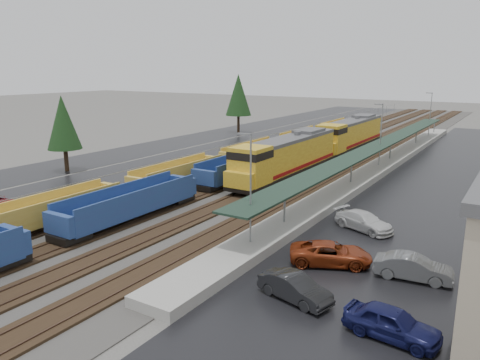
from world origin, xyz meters
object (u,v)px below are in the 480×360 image
object	(u,v)px
parked_car_east_a	(295,288)
well_string_blue	(130,206)
parked_car_east_b	(331,254)
well_string_yellow	(179,175)
parked_car_east_d	(392,323)
locomotive_trail	(350,134)
locomotive_lead	(285,157)
parked_car_east_e	(413,268)
parked_car_east_c	(364,221)

from	to	relation	value
parked_car_east_a	well_string_blue	bearing A→B (deg)	87.93
parked_car_east_a	parked_car_east_b	xyz separation A→B (m)	(-0.11, 5.41, 0.01)
well_string_yellow	parked_car_east_d	size ratio (longest dim) A/B	24.32
locomotive_trail	well_string_blue	distance (m)	40.84
locomotive_lead	parked_car_east_e	size ratio (longest dim) A/B	4.87
parked_car_east_a	parked_car_east_c	bearing A→B (deg)	15.90
well_string_yellow	parked_car_east_a	xyz separation A→B (m)	(20.94, -16.06, -0.44)
well_string_yellow	parked_car_east_a	size ratio (longest dim) A/B	25.26
parked_car_east_c	parked_car_east_d	world-z (taller)	parked_car_east_d
locomotive_lead	parked_car_east_a	xyz separation A→B (m)	(12.94, -24.61, -1.87)
locomotive_lead	parked_car_east_c	distance (m)	17.37
parked_car_east_c	locomotive_trail	bearing A→B (deg)	41.74
parked_car_east_b	parked_car_east_e	bearing A→B (deg)	-108.09
locomotive_lead	well_string_blue	xyz separation A→B (m)	(-4.00, -19.62, -1.34)
well_string_yellow	parked_car_east_b	distance (m)	23.40
parked_car_east_a	parked_car_east_b	bearing A→B (deg)	15.50
locomotive_lead	well_string_yellow	world-z (taller)	locomotive_lead
parked_car_east_a	parked_car_east_d	size ratio (longest dim) A/B	0.96
parked_car_east_e	parked_car_east_c	bearing A→B (deg)	29.35
well_string_yellow	well_string_blue	size ratio (longest dim) A/B	1.32
well_string_yellow	parked_car_east_e	xyz separation A→B (m)	(25.70, -10.14, -0.41)
locomotive_lead	well_string_blue	bearing A→B (deg)	-101.52
locomotive_lead	well_string_blue	size ratio (longest dim) A/B	0.27
parked_car_east_c	parked_car_east_e	size ratio (longest dim) A/B	1.08
well_string_blue	parked_car_east_b	world-z (taller)	well_string_blue
locomotive_lead	well_string_yellow	distance (m)	11.80
locomotive_lead	parked_car_east_a	bearing A→B (deg)	-62.26
locomotive_lead	well_string_blue	world-z (taller)	locomotive_lead
well_string_blue	parked_car_east_e	world-z (taller)	well_string_blue
locomotive_trail	parked_car_east_e	world-z (taller)	locomotive_trail
well_string_yellow	parked_car_east_b	size ratio (longest dim) A/B	20.89
locomotive_trail	parked_car_east_a	size ratio (longest dim) A/B	5.09
well_string_yellow	locomotive_lead	bearing A→B (deg)	46.92
locomotive_trail	well_string_yellow	distance (m)	30.65
locomotive_trail	well_string_blue	size ratio (longest dim) A/B	0.27
locomotive_lead	locomotive_trail	xyz separation A→B (m)	(0.00, 21.00, 0.00)
parked_car_east_a	locomotive_trail	bearing A→B (deg)	30.18
parked_car_east_b	parked_car_east_e	xyz separation A→B (m)	(4.87, 0.50, 0.02)
locomotive_lead	parked_car_east_c	world-z (taller)	locomotive_lead
well_string_blue	parked_car_east_d	xyz separation A→B (m)	(22.24, -5.93, -0.47)
parked_car_east_c	parked_car_east_d	bearing A→B (deg)	-136.92
well_string_yellow	well_string_blue	xyz separation A→B (m)	(4.00, -11.07, 0.09)
well_string_blue	locomotive_trail	bearing A→B (deg)	84.38
locomotive_trail	parked_car_east_a	bearing A→B (deg)	-74.16
well_string_blue	parked_car_east_a	xyz separation A→B (m)	(16.94, -4.99, -0.53)
well_string_yellow	parked_car_east_b	xyz separation A→B (m)	(20.84, -10.65, -0.42)
parked_car_east_b	parked_car_east_e	world-z (taller)	parked_car_east_e
well_string_yellow	locomotive_trail	bearing A→B (deg)	74.85
well_string_blue	parked_car_east_d	distance (m)	23.02
locomotive_lead	well_string_yellow	bearing A→B (deg)	-133.08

